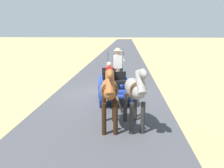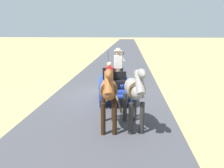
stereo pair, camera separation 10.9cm
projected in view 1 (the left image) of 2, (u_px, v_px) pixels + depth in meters
ground_plane at (107, 95)px, 11.65m from camera, size 200.00×200.00×0.00m
road_surface at (107, 95)px, 11.65m from camera, size 5.70×160.00×0.01m
horse_drawn_carriage at (114, 84)px, 10.39m from camera, size 1.75×4.51×2.50m
horse_near_side at (135, 91)px, 7.37m from camera, size 0.85×2.15×2.21m
horse_off_side at (109, 91)px, 7.31m from camera, size 0.72×2.14×2.21m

